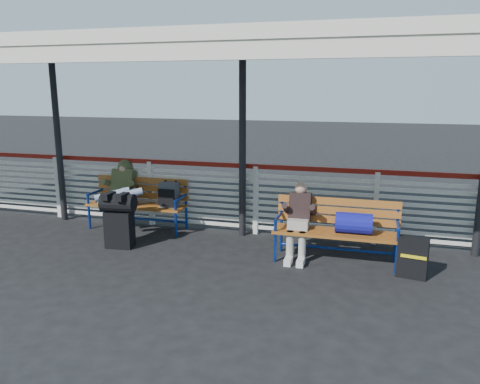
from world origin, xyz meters
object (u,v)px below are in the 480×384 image
(bench_left, at_px, (147,198))
(luggage_stack, at_px, (119,218))
(bench_right, at_px, (344,224))
(companion_person, at_px, (299,220))
(traveler_man, at_px, (120,193))
(suitcase_side, at_px, (413,258))

(bench_left, bearing_deg, luggage_stack, -88.88)
(bench_left, height_order, bench_right, same)
(companion_person, bearing_deg, luggage_stack, -173.86)
(luggage_stack, relative_size, companion_person, 0.77)
(bench_right, distance_m, traveler_man, 3.84)
(suitcase_side, bearing_deg, luggage_stack, -169.68)
(suitcase_side, bearing_deg, traveler_man, -177.53)
(traveler_man, bearing_deg, bench_right, -5.01)
(companion_person, bearing_deg, traveler_man, 173.65)
(bench_right, bearing_deg, traveler_man, 174.99)
(luggage_stack, height_order, bench_left, bench_left)
(bench_left, xyz_separation_m, traveler_man, (-0.33, -0.37, 0.14))
(bench_right, bearing_deg, companion_person, -178.48)
(traveler_man, distance_m, companion_person, 3.20)
(luggage_stack, distance_m, traveler_man, 0.78)
(bench_left, height_order, traveler_man, traveler_man)
(bench_right, relative_size, companion_person, 1.57)
(suitcase_side, bearing_deg, bench_left, 177.35)
(luggage_stack, relative_size, bench_left, 0.49)
(traveler_man, bearing_deg, suitcase_side, -7.76)
(bench_right, height_order, suitcase_side, bench_right)
(bench_left, bearing_deg, companion_person, -14.18)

